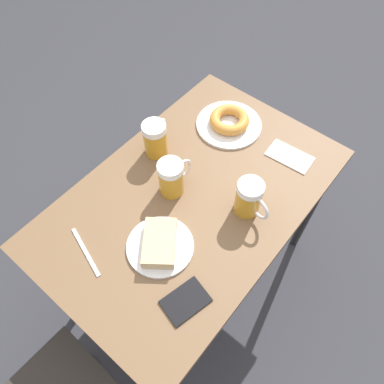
# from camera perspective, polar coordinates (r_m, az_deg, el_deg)

# --- Properties ---
(ground_plane) EXTENTS (8.00, 8.00, 0.00)m
(ground_plane) POSITION_cam_1_polar(r_m,az_deg,el_deg) (1.90, -0.00, -12.64)
(ground_plane) COLOR #333338
(table) EXTENTS (0.67, 1.04, 0.73)m
(table) POSITION_cam_1_polar(r_m,az_deg,el_deg) (1.30, -0.00, -2.18)
(table) COLOR brown
(table) RESTS_ON ground_plane
(plate_with_cake) EXTENTS (0.21, 0.21, 0.05)m
(plate_with_cake) POSITION_cam_1_polar(r_m,az_deg,el_deg) (1.14, -4.92, -7.95)
(plate_with_cake) COLOR white
(plate_with_cake) RESTS_ON table
(plate_with_donut) EXTENTS (0.25, 0.25, 0.05)m
(plate_with_donut) POSITION_cam_1_polar(r_m,az_deg,el_deg) (1.43, 5.68, 10.61)
(plate_with_donut) COLOR white
(plate_with_donut) RESTS_ON table
(beer_mug_left) EXTENTS (0.13, 0.08, 0.13)m
(beer_mug_left) POSITION_cam_1_polar(r_m,az_deg,el_deg) (1.17, 8.71, -0.94)
(beer_mug_left) COLOR #C68C23
(beer_mug_left) RESTS_ON table
(beer_mug_center) EXTENTS (0.08, 0.13, 0.13)m
(beer_mug_center) POSITION_cam_1_polar(r_m,az_deg,el_deg) (1.20, -3.10, 2.23)
(beer_mug_center) COLOR #C68C23
(beer_mug_center) RESTS_ON table
(beer_mug_right) EXTENTS (0.08, 0.13, 0.13)m
(beer_mug_right) POSITION_cam_1_polar(r_m,az_deg,el_deg) (1.31, -5.57, 8.15)
(beer_mug_right) COLOR #C68C23
(beer_mug_right) RESTS_ON table
(napkin_folded) EXTENTS (0.16, 0.10, 0.00)m
(napkin_folded) POSITION_cam_1_polar(r_m,az_deg,el_deg) (1.38, 14.66, 5.29)
(napkin_folded) COLOR white
(napkin_folded) RESTS_ON table
(fork) EXTENTS (0.18, 0.07, 0.00)m
(fork) POSITION_cam_1_polar(r_m,az_deg,el_deg) (1.19, -15.90, -8.74)
(fork) COLOR silver
(fork) RESTS_ON table
(passport_near_edge) EXTENTS (0.12, 0.14, 0.01)m
(passport_near_edge) POSITION_cam_1_polar(r_m,az_deg,el_deg) (1.09, -0.99, -16.28)
(passport_near_edge) COLOR black
(passport_near_edge) RESTS_ON table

